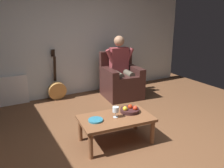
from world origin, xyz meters
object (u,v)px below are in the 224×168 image
at_px(person_seated, 121,65).
at_px(coffee_table, 116,121).
at_px(wine_glass_near, 116,110).
at_px(decorative_dish, 96,120).
at_px(guitar, 57,89).
at_px(armchair, 121,81).
at_px(fruit_bowl, 130,110).

xyz_separation_m(person_seated, coffee_table, (1.05, 1.60, -0.38)).
xyz_separation_m(wine_glass_near, decorative_dish, (0.29, -0.03, -0.09)).
relative_size(person_seated, guitar, 1.24).
height_order(coffee_table, guitar, guitar).
xyz_separation_m(armchair, fruit_bowl, (0.78, 1.54, 0.08)).
relative_size(coffee_table, wine_glass_near, 6.92).
distance_m(coffee_table, wine_glass_near, 0.16).
xyz_separation_m(guitar, fruit_bowl, (-0.49, 2.03, 0.19)).
height_order(armchair, fruit_bowl, armchair).
relative_size(coffee_table, fruit_bowl, 3.80).
height_order(wine_glass_near, fruit_bowl, wine_glass_near).
distance_m(person_seated, decorative_dish, 2.09).
xyz_separation_m(armchair, guitar, (1.27, -0.48, -0.11)).
bearing_deg(person_seated, decorative_dish, 55.88).
bearing_deg(coffee_table, guitar, -83.77).
height_order(armchair, guitar, guitar).
bearing_deg(guitar, coffee_table, 96.23).
height_order(armchair, coffee_table, armchair).
xyz_separation_m(coffee_table, wine_glass_near, (0.00, -0.00, 0.16)).
height_order(wine_glass_near, decorative_dish, wine_glass_near).
bearing_deg(coffee_table, decorative_dish, -5.87).
bearing_deg(person_seated, fruit_bowl, 69.54).
bearing_deg(guitar, fruit_bowl, 103.59).
bearing_deg(fruit_bowl, decorative_dish, 2.32).
xyz_separation_m(person_seated, decorative_dish, (1.34, 1.57, -0.31)).
bearing_deg(guitar, person_seated, 159.33).
relative_size(guitar, fruit_bowl, 3.78).
bearing_deg(armchair, decorative_dish, 55.82).
height_order(person_seated, coffee_table, person_seated).
bearing_deg(coffee_table, armchair, -123.25).
bearing_deg(wine_glass_near, fruit_bowl, -169.18).
bearing_deg(fruit_bowl, person_seated, -116.87).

